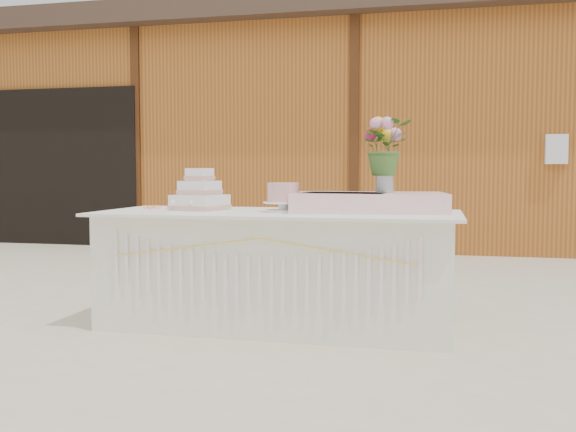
{
  "coord_description": "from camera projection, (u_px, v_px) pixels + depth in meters",
  "views": [
    {
      "loc": [
        1.04,
        -4.15,
        1.04
      ],
      "look_at": [
        0.0,
        0.3,
        0.72
      ],
      "focal_mm": 40.0,
      "sensor_mm": 36.0,
      "label": 1
    }
  ],
  "objects": [
    {
      "name": "cake_table",
      "position": [
        278.0,
        268.0,
        4.31
      ],
      "size": [
        2.4,
        1.0,
        0.77
      ],
      "color": "silver",
      "rests_on": "ground"
    },
    {
      "name": "loose_flowers",
      "position": [
        146.0,
        207.0,
        4.61
      ],
      "size": [
        0.26,
        0.41,
        0.02
      ],
      "primitive_type": null,
      "rotation": [
        0.0,
        0.0,
        -0.3
      ],
      "color": "pink",
      "rests_on": "cake_table"
    },
    {
      "name": "barn",
      "position": [
        370.0,
        131.0,
        10.05
      ],
      "size": [
        12.6,
        4.6,
        3.3
      ],
      "color": "#A35E22",
      "rests_on": "ground"
    },
    {
      "name": "wedding_cake",
      "position": [
        200.0,
        196.0,
        4.46
      ],
      "size": [
        0.39,
        0.39,
        0.29
      ],
      "rotation": [
        0.0,
        0.0,
        -0.24
      ],
      "color": "white",
      "rests_on": "cake_table"
    },
    {
      "name": "satin_runner",
      "position": [
        368.0,
        202.0,
        4.27
      ],
      "size": [
        1.08,
        0.71,
        0.13
      ],
      "primitive_type": "cube",
      "rotation": [
        0.0,
        0.0,
        0.13
      ],
      "color": "#F6C6C6",
      "rests_on": "cake_table"
    },
    {
      "name": "ground",
      "position": [
        278.0,
        325.0,
        4.34
      ],
      "size": [
        80.0,
        80.0,
        0.0
      ],
      "primitive_type": "plane",
      "color": "beige",
      "rests_on": "ground"
    },
    {
      "name": "flower_vase",
      "position": [
        385.0,
        180.0,
        4.26
      ],
      "size": [
        0.12,
        0.12,
        0.16
      ],
      "primitive_type": "cylinder",
      "color": "#B9BABE",
      "rests_on": "satin_runner"
    },
    {
      "name": "bouquet",
      "position": [
        385.0,
        140.0,
        4.24
      ],
      "size": [
        0.44,
        0.43,
        0.37
      ],
      "primitive_type": "imported",
      "rotation": [
        0.0,
        0.0,
        0.61
      ],
      "color": "#3E6629",
      "rests_on": "flower_vase"
    },
    {
      "name": "pink_cake_stand",
      "position": [
        283.0,
        196.0,
        4.24
      ],
      "size": [
        0.27,
        0.27,
        0.19
      ],
      "color": "white",
      "rests_on": "cake_table"
    }
  ]
}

